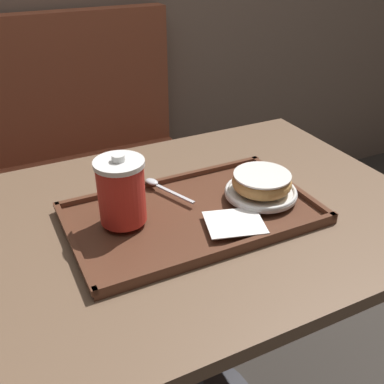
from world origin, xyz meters
TOP-DOWN VIEW (x-y plane):
  - booth_bench at (-0.20, 0.87)m, footprint 1.16×0.44m
  - cafe_table at (0.00, 0.00)m, footprint 1.03×0.74m
  - serving_tray at (-0.00, -0.02)m, footprint 0.52×0.31m
  - napkin_paper at (0.05, -0.11)m, footprint 0.14×0.13m
  - coffee_cup_front at (-0.15, -0.00)m, footprint 0.10×0.10m
  - plate_with_chocolate_donut at (0.16, -0.04)m, footprint 0.16×0.16m
  - donut_chocolate_glazed at (0.16, -0.04)m, footprint 0.13×0.13m
  - spoon at (-0.03, 0.09)m, footprint 0.07×0.14m

SIDE VIEW (x-z plane):
  - booth_bench at x=-0.20m, z-range -0.18..0.82m
  - cafe_table at x=0.00m, z-range 0.21..0.93m
  - serving_tray at x=0.00m, z-range 0.72..0.74m
  - napkin_paper at x=0.05m, z-range 0.75..0.75m
  - spoon at x=-0.03m, z-range 0.74..0.76m
  - plate_with_chocolate_donut at x=0.16m, z-range 0.75..0.76m
  - donut_chocolate_glazed at x=0.16m, z-range 0.76..0.80m
  - coffee_cup_front at x=-0.15m, z-range 0.74..0.89m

